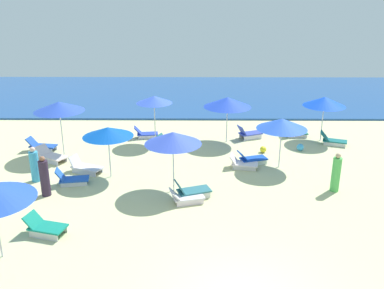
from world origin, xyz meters
name	(u,v)px	position (x,y,z in m)	size (l,w,h in m)	color
ocean	(211,95)	(0.00, 23.24, 0.06)	(60.00, 13.52, 0.12)	#204B8E
umbrella_0	(282,124)	(2.61, 9.06, 2.08)	(2.27, 2.27, 2.31)	silver
lounge_chair_0_0	(252,159)	(1.39, 9.39, 0.26)	(1.48, 0.98, 0.67)	silver
lounge_chair_0_1	(243,163)	(0.93, 8.93, 0.23)	(1.38, 0.90, 0.63)	silver
umbrella_1	(227,102)	(0.43, 12.48, 2.19)	(2.49, 2.49, 2.45)	silver
lounge_chair_1_0	(249,133)	(1.69, 13.04, 0.29)	(1.46, 1.07, 0.78)	silver
umbrella_2	(324,102)	(5.56, 12.78, 2.16)	(2.22, 2.22, 2.40)	silver
lounge_chair_2_0	(295,133)	(4.30, 13.37, 0.24)	(1.26, 0.68, 0.65)	silver
lounge_chair_2_1	(333,140)	(5.99, 12.07, 0.25)	(1.48, 0.99, 0.68)	silver
umbrella_3	(59,107)	(-7.74, 10.53, 2.45)	(2.40, 2.40, 2.69)	silver
lounge_chair_3_0	(51,156)	(-8.10, 9.69, 0.26)	(1.66, 1.32, 0.68)	silver
lounge_chair_3_1	(41,146)	(-9.02, 11.02, 0.27)	(1.52, 0.78, 0.70)	silver
umbrella_4	(108,132)	(-4.92, 7.90, 2.06)	(2.15, 2.15, 2.26)	silver
lounge_chair_4_0	(85,167)	(-6.14, 8.35, 0.26)	(1.58, 1.12, 0.72)	silver
lounge_chair_4_1	(71,179)	(-6.41, 7.11, 0.25)	(1.39, 0.80, 0.71)	silver
umbrella_6	(154,100)	(-3.37, 12.32, 2.36)	(1.88, 1.88, 2.55)	silver
lounge_chair_6_0	(146,134)	(-3.98, 13.10, 0.25)	(1.34, 0.71, 0.66)	silver
lounge_chair_6_1	(169,143)	(-2.56, 11.46, 0.28)	(1.41, 0.99, 0.70)	silver
umbrella_8	(173,138)	(-2.11, 6.58, 2.25)	(2.25, 2.25, 2.49)	silver
lounge_chair_8_0	(192,191)	(-1.38, 5.95, 0.28)	(1.51, 1.05, 0.76)	silver
lounge_chair_8_1	(186,197)	(-1.59, 5.51, 0.23)	(1.41, 0.92, 0.60)	silver
lounge_chair_9_0	(45,227)	(-6.21, 3.24, 0.28)	(1.45, 0.98, 0.70)	silver
beachgoer_0	(45,178)	(-7.13, 6.10, 0.77)	(0.51, 0.51, 1.65)	#2F2235
beachgoer_1	(35,165)	(-8.01, 7.44, 0.71)	(0.48, 0.48, 1.54)	#3B9ED2
beachgoer_2	(336,174)	(4.40, 6.60, 0.76)	(0.45, 0.45, 1.63)	#4EB453
beach_ball_0	(263,149)	(2.16, 10.91, 0.16)	(0.32, 0.32, 0.32)	yellow
beach_ball_1	(300,147)	(4.08, 11.18, 0.18)	(0.36, 0.36, 0.36)	#3DA6E4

